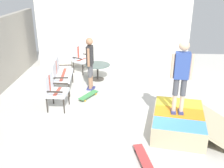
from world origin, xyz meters
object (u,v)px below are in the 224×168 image
Objects in this scene: patio_bench at (59,72)px; patio_chair_by_wall at (53,88)px; skate_ramp at (179,122)px; patio_chair_near_house at (80,57)px; skateboard_spare at (143,156)px; person_skater at (181,72)px; skateboard_by_bench at (89,95)px; person_watching at (90,60)px; patio_table at (98,69)px.

patio_bench is 1.28× the size of patio_chair_by_wall.
patio_bench is (2.28, 3.45, 0.37)m from skate_ramp.
skateboard_spare is (-5.21, -2.15, -0.53)m from patio_chair_near_house.
skateboard_spare is at bearing -131.77° from patio_chair_by_wall.
patio_chair_by_wall is (0.96, 3.30, 0.37)m from skate_ramp.
skateboard_spare is at bearing 143.87° from person_skater.
skate_ramp is 1.49m from skateboard_spare.
person_skater reaches higher than skateboard_by_bench.
person_watching reaches higher than patio_chair_near_house.
patio_table is (0.95, -1.13, -0.21)m from patio_bench.
patio_chair_near_house is 2.50m from skateboard_by_bench.
patio_table reaches higher than skateboard_by_bench.
patio_bench is 1.28m from skateboard_by_bench.
skateboard_spare is (-2.85, -1.51, 0.00)m from skateboard_by_bench.
person_skater reaches higher than person_watching.
patio_bench is at bearing 59.83° from skateboard_by_bench.
person_watching is (1.40, -0.85, 0.39)m from patio_chair_by_wall.
person_skater is at bearing -145.29° from patio_table.
skateboard_by_bench is at bearing 175.44° from patio_table.
person_watching is 3.95m from skateboard_spare.
patio_chair_near_house is at bearing -4.04° from patio_chair_by_wall.
person_skater reaches higher than patio_bench.
patio_table is at bearing 35.69° from skate_ramp.
patio_bench is 1.33m from patio_chair_by_wall.
patio_table is 1.07m from person_watching.
skateboard_spare is at bearing -143.72° from patio_bench.
person_watching is 3.38m from person_skater.
patio_chair_near_house is 1.84m from person_watching.
patio_chair_by_wall is 0.59× the size of person_skater.
patio_bench is at bearing 36.28° from skateboard_spare.
patio_chair_near_house is at bearing 36.56° from person_skater.
skateboard_by_bench is at bearing 54.39° from person_skater.
person_skater is at bearing -106.58° from patio_chair_by_wall.
patio_chair_near_house reaches higher than skateboard_spare.
skateboard_by_bench is (0.73, -0.86, -0.53)m from patio_chair_by_wall.
skateboard_spare is at bearing -162.44° from patio_table.
skate_ramp is 2.02× the size of patio_chair_near_house.
person_watching reaches higher than skate_ramp.
person_skater is (-2.36, -2.37, 0.49)m from person_watching.
skateboard_by_bench is at bearing 27.94° from skateboard_spare.
patio_chair_by_wall is at bearing 175.96° from patio_chair_near_house.
patio_bench is 4.16m from person_skater.
patio_chair_by_wall is at bearing 48.23° from skateboard_spare.
patio_table is at bearing -136.96° from patio_chair_near_house.
patio_chair_by_wall is 3.22m from skateboard_spare.
patio_chair_near_house reaches higher than patio_table.
person_skater is at bearing -36.13° from skateboard_spare.
skate_ramp is 2.02× the size of patio_chair_by_wall.
person_watching reaches higher than skateboard_by_bench.
patio_bench is at bearing 168.23° from patio_chair_near_house.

